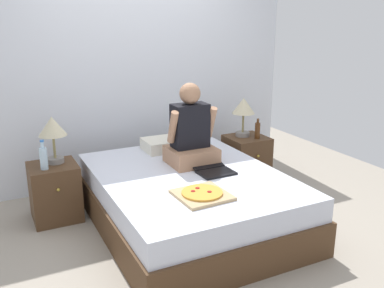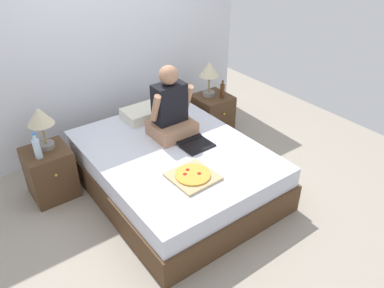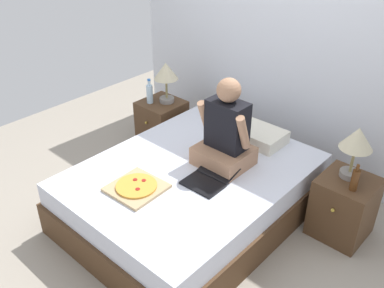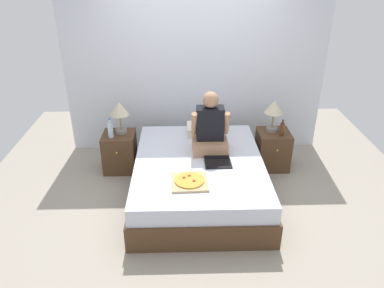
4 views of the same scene
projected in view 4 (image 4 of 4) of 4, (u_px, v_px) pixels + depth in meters
The scene contains 13 objects.
ground_plane at pixel (199, 194), 4.82m from camera, with size 5.81×5.81×0.00m, color #9E9384.
wall_back at pixel (195, 69), 5.50m from camera, with size 3.81×0.12×2.50m, color silver.
bed at pixel (199, 178), 4.71m from camera, with size 1.61×2.09×0.51m.
nightstand_left at pixel (120, 152), 5.28m from camera, with size 0.44×0.47×0.55m.
lamp_on_left_nightstand at pixel (119, 111), 5.05m from camera, with size 0.26×0.26×0.45m.
water_bottle at pixel (110, 130), 5.02m from camera, with size 0.07×0.07×0.28m.
nightstand_right at pixel (273, 150), 5.34m from camera, with size 0.44×0.47×0.55m.
lamp_on_right_nightstand at pixel (274, 109), 5.11m from camera, with size 0.26×0.26×0.45m.
beer_bottle at pixel (282, 129), 5.08m from camera, with size 0.06×0.06×0.23m.
pillow at pixel (206, 129), 5.24m from camera, with size 0.52×0.34×0.12m, color silver.
person_seated at pixel (210, 130), 4.69m from camera, with size 0.47×0.40×0.78m.
laptop at pixel (217, 160), 4.54m from camera, with size 0.33×0.42×0.07m.
pizza_box at pixel (189, 181), 4.12m from camera, with size 0.42×0.42×0.05m.
Camera 4 is at (-0.20, -3.99, 2.77)m, focal length 35.00 mm.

